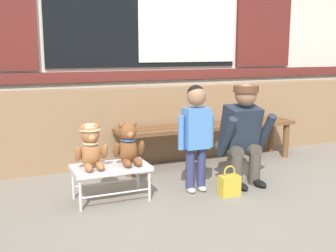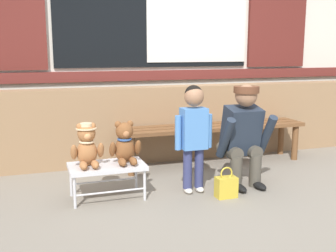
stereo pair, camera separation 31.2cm
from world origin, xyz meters
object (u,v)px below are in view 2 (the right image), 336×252
(adult_crouching, at_px, (243,135))
(child_standing, at_px, (194,127))
(teddy_bear_plain, at_px, (125,144))
(teddy_bear_with_hat, at_px, (87,146))
(small_display_bench, at_px, (107,168))
(wooden_bench_long, at_px, (214,131))
(handbag_on_ground, at_px, (226,187))

(adult_crouching, bearing_deg, child_standing, -175.38)
(teddy_bear_plain, height_order, adult_crouching, adult_crouching)
(teddy_bear_with_hat, xyz_separation_m, teddy_bear_plain, (0.32, -0.00, -0.01))
(small_display_bench, relative_size, teddy_bear_plain, 1.76)
(teddy_bear_with_hat, bearing_deg, teddy_bear_plain, -0.13)
(teddy_bear_with_hat, xyz_separation_m, adult_crouching, (1.43, -0.04, 0.01))
(wooden_bench_long, height_order, teddy_bear_plain, teddy_bear_plain)
(teddy_bear_plain, distance_m, handbag_on_ground, 0.94)
(teddy_bear_with_hat, xyz_separation_m, handbag_on_ground, (1.13, -0.31, -0.38))
(adult_crouching, height_order, handbag_on_ground, adult_crouching)
(child_standing, bearing_deg, adult_crouching, 4.62)
(small_display_bench, bearing_deg, child_standing, -6.33)
(child_standing, relative_size, handbag_on_ground, 3.52)
(wooden_bench_long, distance_m, adult_crouching, 0.76)
(small_display_bench, bearing_deg, handbag_on_ground, -17.37)
(adult_crouching, bearing_deg, teddy_bear_plain, 177.75)
(small_display_bench, bearing_deg, teddy_bear_plain, 0.51)
(wooden_bench_long, xyz_separation_m, small_display_bench, (-1.32, -0.71, -0.11))
(wooden_bench_long, relative_size, small_display_bench, 3.28)
(small_display_bench, relative_size, teddy_bear_with_hat, 1.76)
(adult_crouching, bearing_deg, handbag_on_ground, -138.55)
(small_display_bench, xyz_separation_m, teddy_bear_plain, (0.16, 0.00, 0.20))
(wooden_bench_long, xyz_separation_m, handbag_on_ground, (-0.34, -1.01, -0.28))
(handbag_on_ground, bearing_deg, teddy_bear_with_hat, 164.86)
(wooden_bench_long, height_order, handbag_on_ground, wooden_bench_long)
(wooden_bench_long, distance_m, teddy_bear_with_hat, 1.64)
(child_standing, xyz_separation_m, handbag_on_ground, (0.22, -0.22, -0.50))
(wooden_bench_long, height_order, child_standing, child_standing)
(small_display_bench, height_order, teddy_bear_with_hat, teddy_bear_with_hat)
(child_standing, height_order, handbag_on_ground, child_standing)
(handbag_on_ground, bearing_deg, adult_crouching, 41.45)
(adult_crouching, bearing_deg, teddy_bear_with_hat, 178.23)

